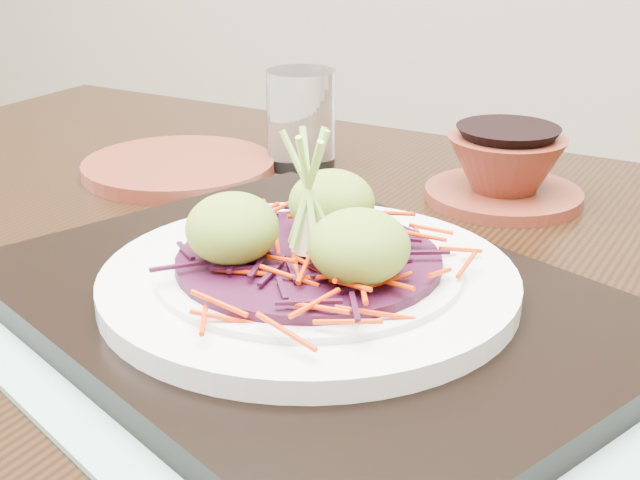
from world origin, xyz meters
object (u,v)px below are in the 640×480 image
(terracotta_bowl_set, at_px, (505,172))
(serving_tray, at_px, (309,305))
(white_plate, at_px, (309,280))
(terracotta_side_plate, at_px, (179,167))
(water_glass, at_px, (301,119))
(dining_table, at_px, (331,417))

(terracotta_bowl_set, bearing_deg, serving_tray, -104.74)
(white_plate, distance_m, terracotta_side_plate, 0.35)
(serving_tray, distance_m, terracotta_side_plate, 0.35)
(serving_tray, bearing_deg, water_glass, 140.80)
(terracotta_side_plate, xyz_separation_m, water_glass, (0.10, 0.06, 0.04))
(serving_tray, height_order, white_plate, white_plate)
(serving_tray, bearing_deg, terracotta_bowl_set, 103.39)
(serving_tray, relative_size, water_glass, 4.22)
(white_plate, relative_size, terracotta_bowl_set, 1.80)
(dining_table, xyz_separation_m, water_glass, (-0.13, 0.27, 0.15))
(terracotta_side_plate, xyz_separation_m, terracotta_bowl_set, (0.31, 0.03, 0.02))
(water_glass, bearing_deg, white_plate, -67.34)
(dining_table, bearing_deg, terracotta_side_plate, 148.32)
(dining_table, xyz_separation_m, white_plate, (0.00, -0.05, 0.14))
(water_glass, relative_size, terracotta_bowl_set, 0.66)
(white_plate, height_order, water_glass, water_glass)
(terracotta_side_plate, bearing_deg, water_glass, 31.55)
(dining_table, distance_m, water_glass, 0.33)
(serving_tray, distance_m, water_glass, 0.35)
(dining_table, xyz_separation_m, terracotta_side_plate, (-0.23, 0.20, 0.11))
(terracotta_side_plate, bearing_deg, dining_table, -40.71)
(terracotta_bowl_set, bearing_deg, terracotta_side_plate, -174.00)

